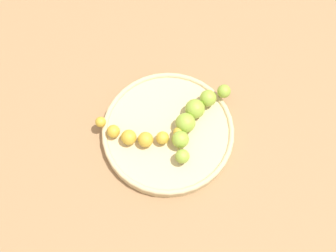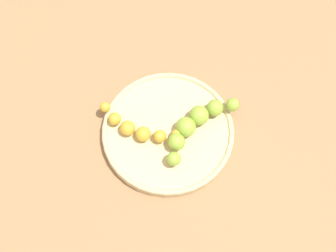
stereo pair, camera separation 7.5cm
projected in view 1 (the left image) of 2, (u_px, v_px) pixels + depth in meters
name	position (u px, v px, depth m)	size (l,w,h in m)	color
ground_plane	(168.00, 134.00, 0.79)	(2.40, 2.40, 0.00)	#936D47
fruit_bowl	(168.00, 132.00, 0.77)	(0.25, 0.25, 0.02)	#D1B784
banana_spotted	(138.00, 135.00, 0.75)	(0.14, 0.10, 0.03)	gold
banana_green	(194.00, 118.00, 0.76)	(0.15, 0.11, 0.04)	#8CAD38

